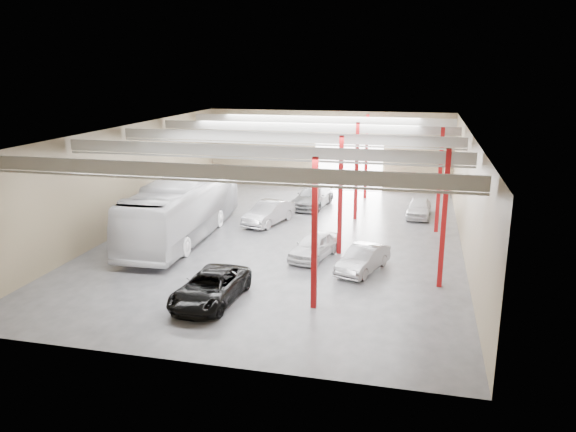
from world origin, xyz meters
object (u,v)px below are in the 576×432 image
at_px(coach_bus, 183,208).
at_px(car_row_c, 313,197).
at_px(car_row_a, 314,246).
at_px(black_sedan, 210,287).
at_px(car_row_b, 269,213).
at_px(car_right_far, 419,207).
at_px(car_right_near, 363,259).

height_order(coach_bus, car_row_c, coach_bus).
height_order(car_row_a, car_row_c, car_row_c).
relative_size(car_row_a, car_row_c, 0.78).
bearing_deg(black_sedan, car_row_b, 97.50).
distance_m(coach_bus, black_sedan, 10.97).
bearing_deg(black_sedan, car_row_a, 68.01).
distance_m(car_row_b, car_right_far, 11.21).
relative_size(car_right_near, car_right_far, 1.02).
relative_size(coach_bus, car_row_b, 2.89).
distance_m(coach_bus, car_right_near, 12.58).
bearing_deg(car_row_b, car_right_near, -31.47).
relative_size(black_sedan, car_row_b, 1.09).
distance_m(car_row_a, car_right_near, 3.40).
bearing_deg(coach_bus, car_right_far, 28.36).
height_order(car_right_near, car_right_far, car_right_far).
relative_size(black_sedan, car_row_a, 1.24).
height_order(car_row_c, car_right_far, car_row_c).
height_order(coach_bus, car_row_b, coach_bus).
xyz_separation_m(car_row_a, car_right_far, (5.80, 10.88, -0.02)).
distance_m(car_row_a, car_row_b, 7.88).
xyz_separation_m(car_row_b, car_right_near, (7.50, -8.06, -0.10)).
xyz_separation_m(black_sedan, car_row_b, (-0.96, 13.87, 0.06)).
bearing_deg(car_row_b, black_sedan, -70.45).
distance_m(car_row_b, car_row_c, 6.05).
xyz_separation_m(car_right_near, car_right_far, (2.80, 12.48, 0.01)).
bearing_deg(car_right_far, car_row_c, 174.56).
bearing_deg(coach_bus, black_sedan, -62.62).
bearing_deg(coach_bus, car_row_c, 54.47).
relative_size(car_row_a, car_right_near, 1.01).
bearing_deg(car_right_near, car_row_c, 130.51).
height_order(car_row_b, car_row_c, car_row_c).
height_order(coach_bus, car_row_a, coach_bus).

